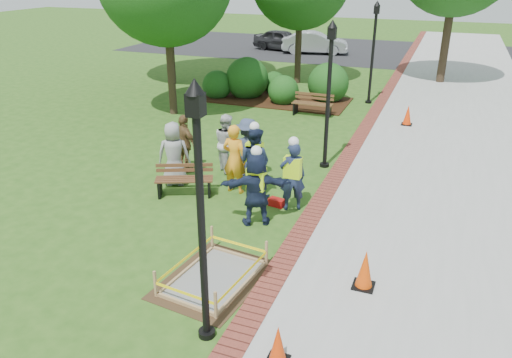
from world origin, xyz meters
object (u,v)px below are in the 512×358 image
at_px(hivis_worker_a, 256,186).
at_px(hivis_worker_b, 293,174).
at_px(lamp_near, 200,200).
at_px(wet_concrete_pad, 214,270).
at_px(bench_near, 185,186).
at_px(hivis_worker_c, 255,160).
at_px(cone_front, 278,345).

xyz_separation_m(hivis_worker_a, hivis_worker_b, (0.55, 1.01, -0.02)).
height_order(lamp_near, hivis_worker_b, lamp_near).
distance_m(wet_concrete_pad, bench_near, 4.01).
relative_size(lamp_near, hivis_worker_c, 2.12).
bearing_deg(wet_concrete_pad, hivis_worker_c, 99.82).
bearing_deg(hivis_worker_b, hivis_worker_a, -118.64).
xyz_separation_m(cone_front, hivis_worker_a, (-1.91, 4.06, 0.63)).
height_order(cone_front, hivis_worker_a, hivis_worker_a).
xyz_separation_m(cone_front, lamp_near, (-1.28, 0.14, 2.15)).
relative_size(bench_near, hivis_worker_a, 0.81).
distance_m(wet_concrete_pad, hivis_worker_a, 2.55).
bearing_deg(bench_near, hivis_worker_b, 4.77).
bearing_deg(hivis_worker_c, hivis_worker_b, -20.83).
bearing_deg(cone_front, hivis_worker_c, 114.58).
bearing_deg(hivis_worker_b, cone_front, -75.01).
distance_m(wet_concrete_pad, lamp_near, 2.74).
bearing_deg(bench_near, cone_front, -48.78).
height_order(bench_near, hivis_worker_c, hivis_worker_c).
bearing_deg(hivis_worker_b, lamp_near, -89.10).
bearing_deg(cone_front, wet_concrete_pad, 138.93).
distance_m(hivis_worker_b, hivis_worker_c, 1.25).
xyz_separation_m(lamp_near, hivis_worker_a, (-0.63, 3.92, -1.52)).
height_order(hivis_worker_a, hivis_worker_c, hivis_worker_c).
relative_size(cone_front, lamp_near, 0.16).
relative_size(hivis_worker_a, hivis_worker_b, 1.02).
xyz_separation_m(bench_near, hivis_worker_a, (2.32, -0.77, 0.70)).
bearing_deg(hivis_worker_c, lamp_near, -76.97).
distance_m(cone_front, hivis_worker_c, 6.10).
bearing_deg(hivis_worker_b, wet_concrete_pad, -98.04).
height_order(cone_front, hivis_worker_c, hivis_worker_c).
xyz_separation_m(lamp_near, hivis_worker_b, (-0.08, 4.93, -1.54)).
relative_size(bench_near, cone_front, 2.31).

